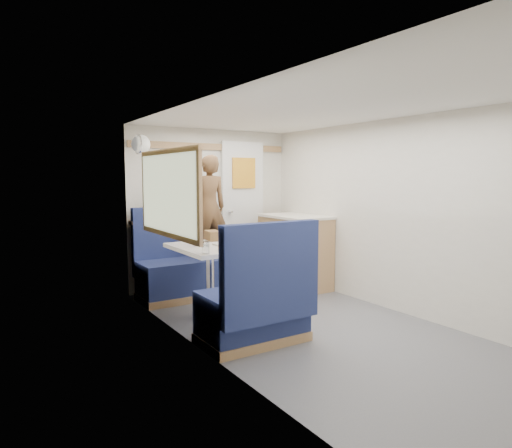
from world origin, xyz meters
TOP-DOWN VIEW (x-y plane):
  - floor at (0.00, 0.00)m, footprint 4.50×4.50m
  - ceiling at (0.00, 0.00)m, footprint 4.50×4.50m
  - wall_back at (0.00, 2.25)m, footprint 2.20×0.02m
  - wall_left at (-1.10, 0.00)m, footprint 0.02×4.50m
  - wall_right at (1.10, 0.00)m, footprint 0.02×4.50m
  - oak_trim_low at (0.00, 2.23)m, footprint 2.15×0.02m
  - oak_trim_high at (0.00, 2.23)m, footprint 2.15×0.02m
  - side_window at (-1.08, 1.00)m, footprint 0.04×1.30m
  - rear_door at (0.45, 2.22)m, footprint 0.62×0.12m
  - dinette_table at (-0.65, 1.00)m, footprint 0.62×0.92m
  - bench_far at (-0.65, 1.86)m, footprint 0.90×0.59m
  - bench_near at (-0.65, 0.14)m, footprint 0.90×0.59m
  - ledge at (-0.65, 2.12)m, footprint 0.90×0.14m
  - dome_light at (-1.04, 1.85)m, footprint 0.20×0.20m
  - galley_counter at (0.82, 1.55)m, footprint 0.57×0.92m
  - person at (-0.28, 1.77)m, footprint 0.45×0.31m
  - duffel_bag at (-0.63, 2.12)m, footprint 0.44×0.22m
  - tray at (-0.45, 0.90)m, footprint 0.28×0.36m
  - orange_fruit at (-0.43, 0.94)m, footprint 0.08×0.08m
  - cheese_block at (-0.66, 0.69)m, footprint 0.11×0.09m
  - wine_glass at (-0.75, 1.08)m, footprint 0.08×0.08m
  - tumbler_left at (-0.88, 0.62)m, footprint 0.07×0.07m
  - tumbler_right at (-0.68, 1.23)m, footprint 0.07×0.07m
  - beer_glass at (-0.43, 1.02)m, footprint 0.06×0.06m
  - pepper_grinder at (-0.72, 1.11)m, footprint 0.04×0.04m
  - bread_loaf at (-0.43, 1.38)m, footprint 0.17×0.26m

SIDE VIEW (x-z plane):
  - floor at x=0.00m, z-range 0.00..0.00m
  - bench_far at x=-0.65m, z-range -0.22..0.83m
  - bench_near at x=-0.65m, z-range -0.22..0.83m
  - galley_counter at x=0.82m, z-range 0.01..0.93m
  - dinette_table at x=-0.65m, z-range 0.21..0.93m
  - tray at x=-0.45m, z-range 0.72..0.74m
  - cheese_block at x=-0.66m, z-range 0.74..0.77m
  - beer_glass at x=-0.43m, z-range 0.72..0.82m
  - bread_loaf at x=-0.43m, z-range 0.72..0.82m
  - pepper_grinder at x=-0.72m, z-range 0.72..0.82m
  - tumbler_left at x=-0.88m, z-range 0.72..0.83m
  - orange_fruit at x=-0.43m, z-range 0.74..0.81m
  - tumbler_right at x=-0.68m, z-range 0.72..0.84m
  - wine_glass at x=-0.75m, z-range 0.76..0.93m
  - oak_trim_low at x=0.00m, z-range 0.81..0.89m
  - ledge at x=-0.65m, z-range 0.86..0.90m
  - rear_door at x=0.45m, z-range 0.04..1.90m
  - wall_back at x=0.00m, z-range 0.00..2.00m
  - wall_left at x=-1.10m, z-range 0.00..2.00m
  - wall_right at x=1.10m, z-range 0.00..2.00m
  - duffel_bag at x=-0.63m, z-range 0.90..1.11m
  - person at x=-0.28m, z-range 0.45..1.65m
  - side_window at x=-1.08m, z-range 0.89..1.61m
  - dome_light at x=-1.04m, z-range 1.65..1.85m
  - oak_trim_high at x=0.00m, z-range 1.74..1.82m
  - ceiling at x=0.00m, z-range 2.00..2.00m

